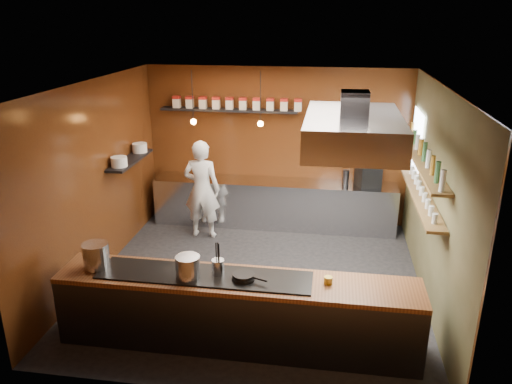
% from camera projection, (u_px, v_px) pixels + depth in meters
% --- Properties ---
extents(floor, '(5.00, 5.00, 0.00)m').
position_uv_depth(floor, '(257.00, 280.00, 7.76)').
color(floor, black).
rests_on(floor, ground).
extents(back_wall, '(5.00, 0.00, 5.00)m').
position_uv_depth(back_wall, '(277.00, 146.00, 9.58)').
color(back_wall, '#3B170A').
rests_on(back_wall, ground).
extents(left_wall, '(0.00, 5.00, 5.00)m').
position_uv_depth(left_wall, '(95.00, 181.00, 7.62)').
color(left_wall, '#3B170A').
rests_on(left_wall, ground).
extents(right_wall, '(0.00, 5.00, 5.00)m').
position_uv_depth(right_wall, '(435.00, 198.00, 6.90)').
color(right_wall, '#474628').
rests_on(right_wall, ground).
extents(ceiling, '(5.00, 5.00, 0.00)m').
position_uv_depth(ceiling, '(257.00, 85.00, 6.75)').
color(ceiling, silver).
rests_on(ceiling, back_wall).
extents(window_pane, '(0.00, 1.00, 1.00)m').
position_uv_depth(window_pane, '(417.00, 141.00, 8.35)').
color(window_pane, white).
rests_on(window_pane, right_wall).
extents(prep_counter, '(4.60, 0.65, 0.90)m').
position_uv_depth(prep_counter, '(274.00, 203.00, 9.63)').
color(prep_counter, silver).
rests_on(prep_counter, floor).
extents(pass_counter, '(4.40, 0.72, 0.94)m').
position_uv_depth(pass_counter, '(237.00, 311.00, 6.12)').
color(pass_counter, '#38383D').
rests_on(pass_counter, floor).
extents(tin_shelf, '(2.60, 0.26, 0.04)m').
position_uv_depth(tin_shelf, '(229.00, 110.00, 9.34)').
color(tin_shelf, black).
rests_on(tin_shelf, back_wall).
extents(plate_shelf, '(0.30, 1.40, 0.04)m').
position_uv_depth(plate_shelf, '(130.00, 160.00, 8.51)').
color(plate_shelf, black).
rests_on(plate_shelf, left_wall).
extents(bottle_shelf_upper, '(0.26, 2.80, 0.04)m').
position_uv_depth(bottle_shelf_upper, '(423.00, 162.00, 7.06)').
color(bottle_shelf_upper, brown).
rests_on(bottle_shelf_upper, right_wall).
extents(bottle_shelf_lower, '(0.26, 2.80, 0.04)m').
position_uv_depth(bottle_shelf_lower, '(420.00, 194.00, 7.22)').
color(bottle_shelf_lower, brown).
rests_on(bottle_shelf_lower, right_wall).
extents(extractor_hood, '(1.20, 2.00, 0.72)m').
position_uv_depth(extractor_hood, '(353.00, 130.00, 6.36)').
color(extractor_hood, '#38383D').
rests_on(extractor_hood, ceiling).
extents(pendant_left, '(0.10, 0.10, 0.95)m').
position_uv_depth(pendant_left, '(193.00, 119.00, 8.82)').
color(pendant_left, black).
rests_on(pendant_left, ceiling).
extents(pendant_right, '(0.10, 0.10, 0.95)m').
position_uv_depth(pendant_right, '(260.00, 121.00, 8.65)').
color(pendant_right, black).
rests_on(pendant_right, ceiling).
extents(storage_tins, '(2.43, 0.13, 0.22)m').
position_uv_depth(storage_tins, '(236.00, 103.00, 9.28)').
color(storage_tins, beige).
rests_on(storage_tins, tin_shelf).
extents(plate_stacks, '(0.26, 1.16, 0.16)m').
position_uv_depth(plate_stacks, '(130.00, 154.00, 8.47)').
color(plate_stacks, white).
rests_on(plate_stacks, plate_shelf).
extents(bottles, '(0.06, 2.66, 0.24)m').
position_uv_depth(bottles, '(424.00, 153.00, 7.01)').
color(bottles, silver).
rests_on(bottles, bottle_shelf_upper).
extents(wine_glasses, '(0.07, 2.37, 0.13)m').
position_uv_depth(wine_glasses, '(420.00, 188.00, 7.19)').
color(wine_glasses, silver).
rests_on(wine_glasses, bottle_shelf_lower).
extents(stockpot_large, '(0.42, 0.42, 0.31)m').
position_uv_depth(stockpot_large, '(96.00, 255.00, 6.14)').
color(stockpot_large, '#B9BBC0').
rests_on(stockpot_large, pass_counter).
extents(stockpot_small, '(0.33, 0.33, 0.27)m').
position_uv_depth(stockpot_small, '(188.00, 267.00, 5.90)').
color(stockpot_small, silver).
rests_on(stockpot_small, pass_counter).
extents(utensil_crock, '(0.16, 0.16, 0.19)m').
position_uv_depth(utensil_crock, '(218.00, 267.00, 5.99)').
color(utensil_crock, silver).
rests_on(utensil_crock, pass_counter).
extents(frying_pan, '(0.44, 0.28, 0.07)m').
position_uv_depth(frying_pan, '(244.00, 276.00, 5.90)').
color(frying_pan, black).
rests_on(frying_pan, pass_counter).
extents(butter_jar, '(0.12, 0.12, 0.09)m').
position_uv_depth(butter_jar, '(328.00, 280.00, 5.83)').
color(butter_jar, gold).
rests_on(butter_jar, pass_counter).
extents(espresso_machine, '(0.50, 0.49, 0.40)m').
position_uv_depth(espresso_machine, '(368.00, 176.00, 9.17)').
color(espresso_machine, black).
rests_on(espresso_machine, prep_counter).
extents(chef, '(0.67, 0.44, 1.82)m').
position_uv_depth(chef, '(202.00, 189.00, 9.02)').
color(chef, white).
rests_on(chef, floor).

